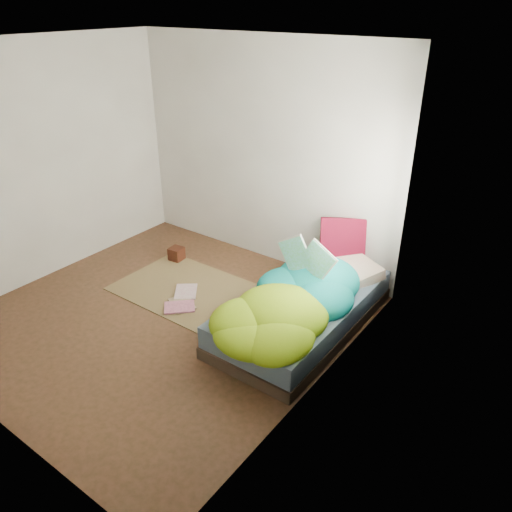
{
  "coord_description": "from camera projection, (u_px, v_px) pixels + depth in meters",
  "views": [
    {
      "loc": [
        3.27,
        -2.86,
        2.93
      ],
      "look_at": [
        0.63,
        0.75,
        0.59
      ],
      "focal_mm": 35.0,
      "sensor_mm": 36.0,
      "label": 1
    }
  ],
  "objects": [
    {
      "name": "pillow_magenta",
      "position": [
        343.0,
        240.0,
        5.4
      ],
      "size": [
        0.49,
        0.38,
        0.48
      ],
      "primitive_type": "cube",
      "rotation": [
        0.0,
        0.0,
        0.56
      ],
      "color": "#4A0416",
      "rests_on": "bed"
    },
    {
      "name": "duvet",
      "position": [
        291.0,
        292.0,
        4.6
      ],
      "size": [
        0.96,
        1.84,
        0.34
      ],
      "primitive_type": null,
      "color": "#08787C",
      "rests_on": "bed"
    },
    {
      "name": "bed",
      "position": [
        302.0,
        312.0,
        4.91
      ],
      "size": [
        1.0,
        2.0,
        0.34
      ],
      "color": "#3A2C1F",
      "rests_on": "ground"
    },
    {
      "name": "pillow_floral",
      "position": [
        358.0,
        269.0,
        5.21
      ],
      "size": [
        0.6,
        0.53,
        0.12
      ],
      "primitive_type": "cube",
      "rotation": [
        0.0,
        0.0,
        -0.5
      ],
      "color": "white",
      "rests_on": "bed"
    },
    {
      "name": "wooden_box",
      "position": [
        176.0,
        254.0,
        6.19
      ],
      "size": [
        0.17,
        0.17,
        0.16
      ],
      "primitive_type": "cube",
      "rotation": [
        0.0,
        0.0,
        0.1
      ],
      "color": "#34190B",
      "rests_on": "rug"
    },
    {
      "name": "floor_book_a",
      "position": [
        175.0,
        292.0,
        5.51
      ],
      "size": [
        0.38,
        0.4,
        0.02
      ],
      "primitive_type": "imported",
      "rotation": [
        0.0,
        0.0,
        0.66
      ],
      "color": "silver",
      "rests_on": "rug"
    },
    {
      "name": "floor_book_b",
      "position": [
        179.0,
        301.0,
        5.34
      ],
      "size": [
        0.39,
        0.39,
        0.03
      ],
      "primitive_type": "imported",
      "rotation": [
        0.0,
        0.0,
        -0.79
      ],
      "color": "pink",
      "rests_on": "rug"
    },
    {
      "name": "rug",
      "position": [
        189.0,
        290.0,
        5.58
      ],
      "size": [
        1.6,
        1.1,
        0.01
      ],
      "primitive_type": "cube",
      "color": "brown",
      "rests_on": "ground"
    },
    {
      "name": "floor_book_c",
      "position": [
        172.0,
        307.0,
        5.25
      ],
      "size": [
        0.38,
        0.35,
        0.02
      ],
      "primitive_type": "imported",
      "rotation": [
        0.0,
        0.0,
        1.06
      ],
      "color": "tan",
      "rests_on": "rug"
    },
    {
      "name": "ground",
      "position": [
        163.0,
        318.0,
        5.11
      ],
      "size": [
        3.5,
        3.5,
        0.0
      ],
      "primitive_type": "cube",
      "color": "#3C2B17",
      "rests_on": "ground"
    },
    {
      "name": "open_book",
      "position": [
        306.0,
        248.0,
        4.67
      ],
      "size": [
        0.51,
        0.11,
        0.31
      ],
      "primitive_type": null,
      "rotation": [
        0.0,
        0.0,
        -0.01
      ],
      "color": "#2F8F2E",
      "rests_on": "duvet"
    },
    {
      "name": "room_walls",
      "position": [
        149.0,
        164.0,
        4.36
      ],
      "size": [
        3.54,
        3.54,
        2.62
      ],
      "color": "beige",
      "rests_on": "ground"
    }
  ]
}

